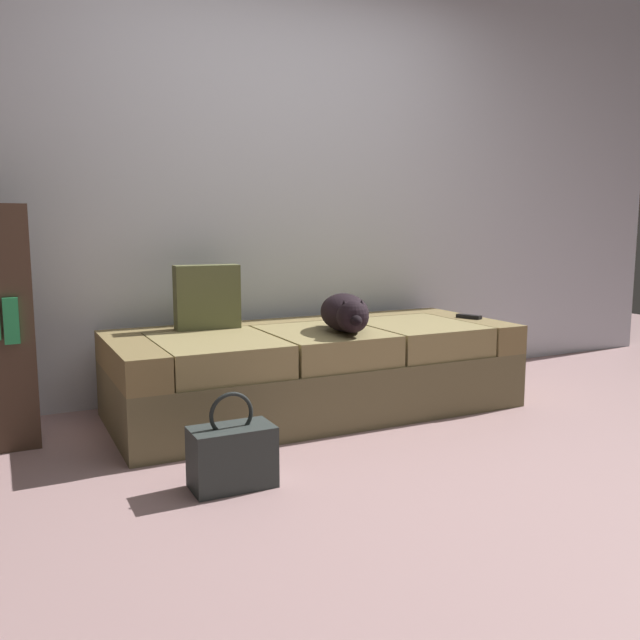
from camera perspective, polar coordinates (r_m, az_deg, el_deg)
The scene contains 7 objects.
ground_plane at distance 2.75m, azimuth 10.20°, elevation -13.46°, with size 10.00×10.00×0.00m, color #A78282.
back_wall at distance 4.09m, azimuth -4.26°, elevation 13.70°, with size 6.40×0.10×2.80m, color silver.
couch at distance 3.59m, azimuth -0.36°, elevation -4.33°, with size 2.16×0.89×0.46m.
dog_dark at distance 3.41m, azimuth 2.25°, elevation 0.61°, with size 0.36×0.56×0.20m.
tv_remote at distance 4.01m, azimuth 12.74°, elevation 0.29°, with size 0.04×0.15×0.02m, color black.
throw_pillow at distance 3.56m, azimuth -9.73°, elevation 1.98°, with size 0.34×0.12×0.34m, color brown.
handbag at distance 2.62m, azimuth -7.59°, elevation -11.52°, with size 0.32×0.18×0.38m.
Camera 1 is at (-1.54, -2.04, 1.01)m, focal length 37.05 mm.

